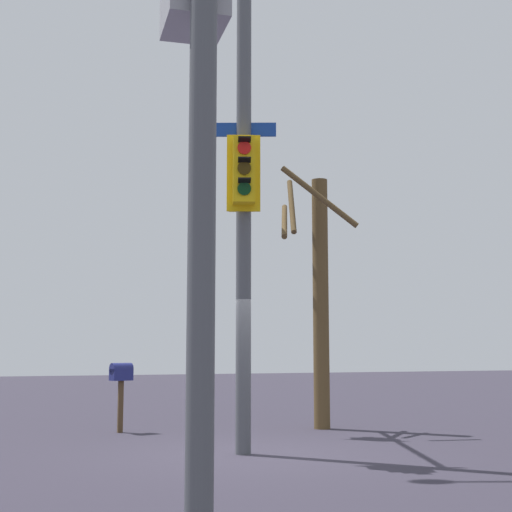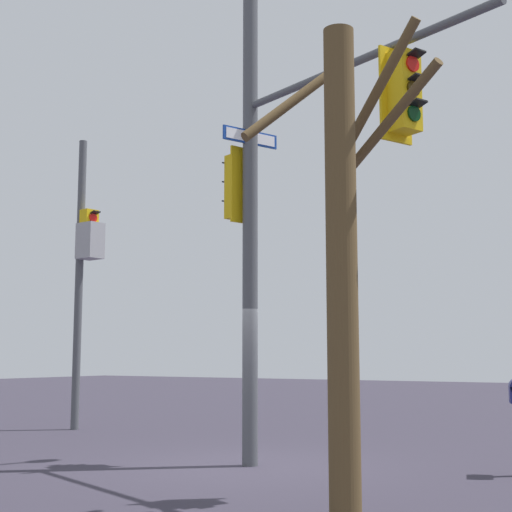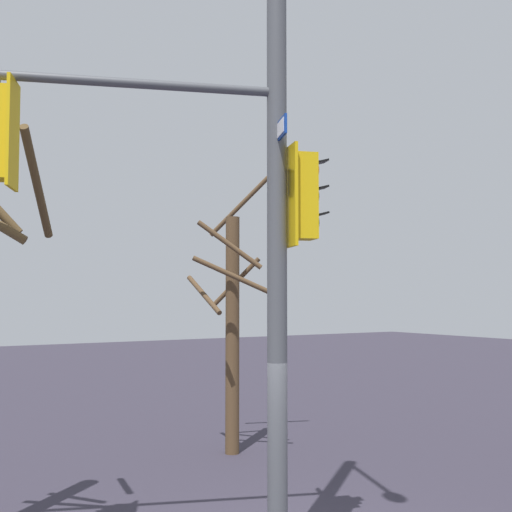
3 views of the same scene
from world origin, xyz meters
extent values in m
cylinder|color=#4C4F54|center=(-0.09, 0.05, 4.97)|extent=(0.25, 0.25, 9.94)
cylinder|color=#4C4F54|center=(0.77, 2.36, 5.94)|extent=(1.83, 4.66, 0.12)
cube|color=gold|center=(1.02, 3.06, 5.24)|extent=(0.53, 0.26, 1.30)
cube|color=gold|center=(-0.21, -0.27, 4.60)|extent=(0.44, 0.40, 1.10)
cube|color=gold|center=(-0.16, -0.11, 4.60)|extent=(0.54, 0.22, 1.30)
cylinder|color=red|center=(-0.26, -0.43, 4.94)|extent=(0.22, 0.10, 0.22)
cube|color=black|center=(-0.29, -0.50, 5.06)|extent=(0.25, 0.22, 0.06)
cylinder|color=#352504|center=(-0.26, -0.43, 4.60)|extent=(0.22, 0.10, 0.22)
cube|color=black|center=(-0.29, -0.50, 4.72)|extent=(0.25, 0.22, 0.06)
cylinder|color=black|center=(-0.26, -0.43, 4.26)|extent=(0.22, 0.10, 0.22)
cube|color=black|center=(-0.29, -0.50, 4.38)|extent=(0.25, 0.22, 0.06)
cube|color=navy|center=(-0.09, 0.05, 5.40)|extent=(1.03, 0.45, 0.24)
cube|color=white|center=(-0.08, 0.07, 5.40)|extent=(0.93, 0.39, 0.18)
cylinder|color=brown|center=(5.36, -2.45, 2.52)|extent=(0.30, 0.30, 5.04)
cylinder|color=brown|center=(5.87, -2.99, 5.43)|extent=(1.20, 1.14, 1.47)
cylinder|color=brown|center=(5.37, -1.76, 3.37)|extent=(1.44, 0.11, 0.84)
cylinder|color=brown|center=(4.83, -2.08, 4.39)|extent=(0.88, 1.17, 1.03)
cylinder|color=brown|center=(5.78, -2.77, 3.63)|extent=(0.76, 0.95, 1.14)
cylinder|color=brown|center=(4.71, -2.04, 3.77)|extent=(0.94, 1.39, 0.79)
cylinder|color=brown|center=(2.52, 2.40, 4.90)|extent=(1.52, 0.86, 1.38)
camera|label=1|loc=(-4.43, -11.34, 1.66)|focal=51.76mm
camera|label=2|loc=(10.39, 6.59, 1.75)|focal=52.93mm
camera|label=3|loc=(-7.09, 4.76, 3.32)|focal=46.92mm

